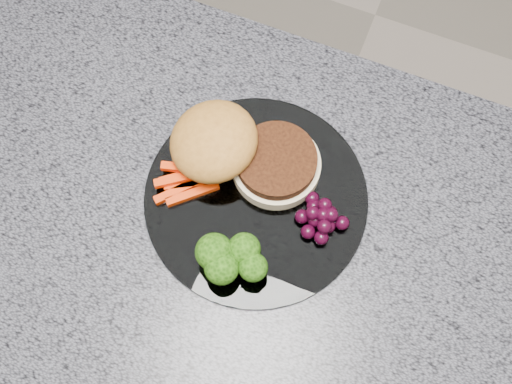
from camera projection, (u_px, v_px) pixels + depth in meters
room at (189, 34)px, 0.39m from camera, size 4.02×4.02×2.70m
island_cabinet at (235, 324)px, 1.25m from camera, size 1.20×0.60×0.86m
countertop at (225, 258)px, 0.83m from camera, size 1.20×0.60×0.04m
plate at (256, 199)px, 0.83m from camera, size 0.26×0.26×0.01m
burger at (236, 151)px, 0.82m from camera, size 0.20×0.13×0.06m
carrot_sticks at (187, 182)px, 0.82m from camera, size 0.07×0.07×0.02m
broccoli at (229, 258)px, 0.77m from camera, size 0.08×0.07×0.05m
grape_bunch at (321, 218)px, 0.80m from camera, size 0.06×0.06×0.03m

